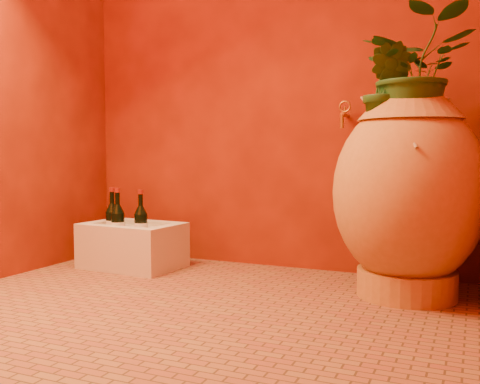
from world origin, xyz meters
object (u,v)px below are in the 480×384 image
at_px(wine_bottle_a, 141,225).
at_px(wine_bottle_b, 118,225).
at_px(wall_tap, 344,113).
at_px(wine_bottle_c, 112,223).
at_px(stone_basin, 133,246).
at_px(amphora, 408,192).

bearing_deg(wine_bottle_a, wine_bottle_b, -161.21).
distance_m(wine_bottle_a, wine_bottle_b, 0.14).
height_order(wine_bottle_a, wall_tap, wall_tap).
distance_m(wine_bottle_b, wine_bottle_c, 0.10).
height_order(wine_bottle_b, wall_tap, wall_tap).
bearing_deg(wall_tap, wine_bottle_a, -163.18).
distance_m(wine_bottle_b, wall_tap, 1.47).
relative_size(stone_basin, wine_bottle_a, 1.82).
distance_m(stone_basin, wine_bottle_b, 0.17).
height_order(wine_bottle_b, wine_bottle_c, wine_bottle_b).
bearing_deg(wine_bottle_b, stone_basin, 56.80).
distance_m(stone_basin, wine_bottle_a, 0.16).
bearing_deg(wall_tap, wine_bottle_b, -162.97).
xyz_separation_m(wine_bottle_a, wine_bottle_b, (-0.13, -0.05, 0.00)).
height_order(amphora, wine_bottle_b, amphora).
height_order(wine_bottle_a, wine_bottle_b, wine_bottle_b).
bearing_deg(stone_basin, wine_bottle_b, -123.20).
bearing_deg(wine_bottle_b, wall_tap, 17.03).
bearing_deg(amphora, wine_bottle_b, -178.12).
bearing_deg(wall_tap, amphora, -40.38).
xyz_separation_m(wine_bottle_a, wall_tap, (1.13, 0.34, 0.65)).
relative_size(amphora, wall_tap, 6.48).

